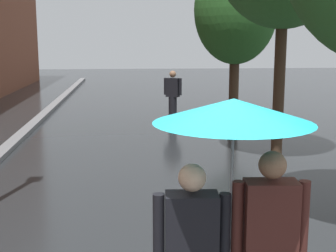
{
  "coord_description": "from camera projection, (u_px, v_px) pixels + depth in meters",
  "views": [
    {
      "loc": [
        -0.44,
        -2.95,
        2.5
      ],
      "look_at": [
        0.14,
        3.32,
        1.35
      ],
      "focal_mm": 49.65,
      "sensor_mm": 36.0,
      "label": 1
    }
  ],
  "objects": [
    {
      "name": "couple_under_umbrella",
      "position": [
        232.0,
        187.0,
        3.48
      ],
      "size": [
        1.19,
        1.19,
        2.09
      ],
      "color": "#1E233D",
      "rests_on": "ground"
    },
    {
      "name": "pedestrian_walking_midground",
      "position": [
        173.0,
        96.0,
        14.59
      ],
      "size": [
        0.54,
        0.37,
        1.6
      ],
      "color": "black",
      "rests_on": "ground"
    },
    {
      "name": "kerb_strip",
      "position": [
        26.0,
        131.0,
        12.87
      ],
      "size": [
        0.3,
        36.0,
        0.12
      ],
      "primitive_type": "cube",
      "color": "slate",
      "rests_on": "ground"
    },
    {
      "name": "street_tree_2",
      "position": [
        236.0,
        10.0,
        14.05
      ],
      "size": [
        2.53,
        2.53,
        5.09
      ],
      "color": "#473323",
      "rests_on": "ground"
    }
  ]
}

